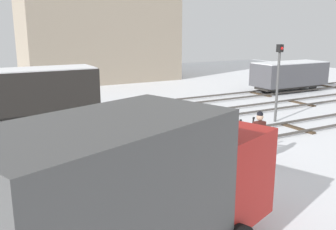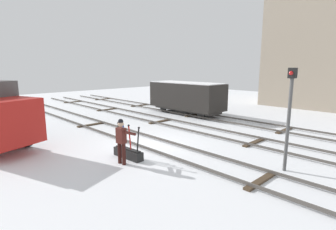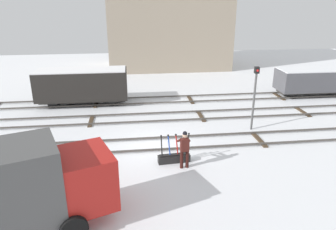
{
  "view_description": "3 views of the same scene",
  "coord_description": "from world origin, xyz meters",
  "views": [
    {
      "loc": [
        -7.12,
        -11.44,
        4.49
      ],
      "look_at": [
        -0.34,
        0.87,
        1.18
      ],
      "focal_mm": 39.73,
      "sensor_mm": 36.0,
      "label": 1
    },
    {
      "loc": [
        9.53,
        -7.81,
        3.75
      ],
      "look_at": [
        0.89,
        0.46,
        1.53
      ],
      "focal_mm": 27.64,
      "sensor_mm": 36.0,
      "label": 2
    },
    {
      "loc": [
        -1.02,
        -15.09,
        7.35
      ],
      "look_at": [
        0.97,
        0.84,
        1.37
      ],
      "focal_mm": 34.02,
      "sensor_mm": 36.0,
      "label": 3
    }
  ],
  "objects": [
    {
      "name": "delivery_truck",
      "position": [
        -4.7,
        -6.04,
        1.73
      ],
      "size": [
        6.12,
        3.97,
        3.14
      ],
      "rotation": [
        0.0,
        0.0,
        0.35
      ],
      "color": "#B21E19",
      "rests_on": "ground_plane"
    },
    {
      "name": "rail_worker",
      "position": [
        1.31,
        -2.42,
        1.03
      ],
      "size": [
        0.57,
        0.7,
        1.81
      ],
      "rotation": [
        0.0,
        0.0,
        0.08
      ],
      "color": "#351511",
      "rests_on": "ground_plane"
    },
    {
      "name": "apartment_building",
      "position": [
        3.4,
        20.15,
        6.07
      ],
      "size": [
        12.92,
        7.09,
        12.12
      ],
      "color": "gray",
      "rests_on": "ground_plane"
    },
    {
      "name": "switch_lever_frame",
      "position": [
        0.91,
        -1.87,
        0.25
      ],
      "size": [
        1.54,
        0.48,
        1.45
      ],
      "rotation": [
        0.0,
        0.0,
        0.08
      ],
      "color": "black",
      "rests_on": "ground_plane"
    },
    {
      "name": "track_main_line",
      "position": [
        0.0,
        0.0,
        0.11
      ],
      "size": [
        44.0,
        1.94,
        0.18
      ],
      "color": "#4C4742",
      "rests_on": "ground_plane"
    },
    {
      "name": "track_siding_near",
      "position": [
        0.0,
        3.94,
        0.11
      ],
      "size": [
        44.0,
        1.94,
        0.18
      ],
      "color": "#4C4742",
      "rests_on": "ground_plane"
    },
    {
      "name": "freight_car_near_switch",
      "position": [
        -4.38,
        7.52,
        1.46
      ],
      "size": [
        6.35,
        2.34,
        2.56
      ],
      "rotation": [
        0.0,
        0.0,
        -0.01
      ],
      "color": "#2D2B28",
      "rests_on": "ground_plane"
    },
    {
      "name": "freight_car_mid_siding",
      "position": [
        13.22,
        7.52,
        1.24
      ],
      "size": [
        5.55,
        2.24,
        2.12
      ],
      "rotation": [
        0.0,
        0.0,
        -0.01
      ],
      "color": "#2D2B28",
      "rests_on": "ground_plane"
    },
    {
      "name": "signal_post",
      "position": [
        6.0,
        1.5,
        2.29
      ],
      "size": [
        0.24,
        0.32,
        3.73
      ],
      "color": "#4C4C4C",
      "rests_on": "ground_plane"
    },
    {
      "name": "ground_plane",
      "position": [
        0.0,
        0.0,
        0.0
      ],
      "size": [
        60.0,
        60.0,
        0.0
      ],
      "primitive_type": "plane",
      "color": "white"
    },
    {
      "name": "track_siding_far",
      "position": [
        0.0,
        7.52,
        0.11
      ],
      "size": [
        44.0,
        1.94,
        0.18
      ],
      "color": "#4C4742",
      "rests_on": "ground_plane"
    }
  ]
}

